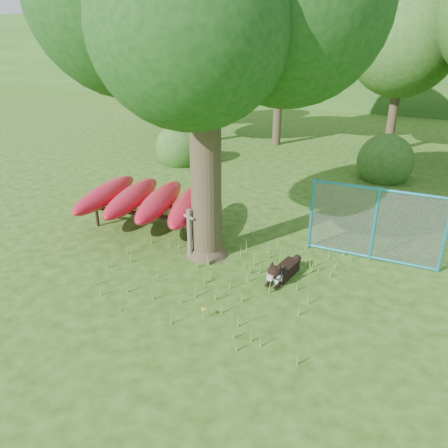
% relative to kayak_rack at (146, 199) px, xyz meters
% --- Properties ---
extents(ground, '(80.00, 80.00, 0.00)m').
position_rel_kayak_rack_xyz_m(ground, '(2.46, -2.14, -0.75)').
color(ground, '#244C0F').
rests_on(ground, ground).
extents(wooden_post, '(0.30, 0.15, 1.11)m').
position_rel_kayak_rack_xyz_m(wooden_post, '(1.78, -0.84, -0.17)').
color(wooden_post, '#625B4A').
rests_on(wooden_post, ground).
extents(kayak_rack, '(3.65, 3.25, 0.98)m').
position_rel_kayak_rack_xyz_m(kayak_rack, '(0.00, 0.00, 0.00)').
color(kayak_rack, black).
rests_on(kayak_rack, ground).
extents(husky_dog, '(0.38, 1.16, 0.52)m').
position_rel_kayak_rack_xyz_m(husky_dog, '(3.86, -0.79, -0.57)').
color(husky_dog, black).
rests_on(husky_dog, ground).
extents(fence_section, '(2.74, 0.20, 2.67)m').
position_rel_kayak_rack_xyz_m(fence_section, '(5.21, 0.92, 0.05)').
color(fence_section, teal).
rests_on(fence_section, ground).
extents(wildflower_clump, '(0.09, 0.09, 0.20)m').
position_rel_kayak_rack_xyz_m(wildflower_clump, '(3.16, -2.60, -0.59)').
color(wildflower_clump, '#5F9A32').
rests_on(wildflower_clump, ground).
extents(bg_tree_a, '(4.40, 4.40, 6.70)m').
position_rel_kayak_rack_xyz_m(bg_tree_a, '(-4.04, 7.86, 3.73)').
color(bg_tree_a, '#3B3020').
rests_on(bg_tree_a, ground).
extents(bg_tree_b, '(5.20, 5.20, 8.22)m').
position_rel_kayak_rack_xyz_m(bg_tree_b, '(-0.54, 9.86, 4.86)').
color(bg_tree_b, '#3B3020').
rests_on(bg_tree_b, ground).
extents(bg_tree_c, '(4.00, 4.00, 6.12)m').
position_rel_kayak_rack_xyz_m(bg_tree_c, '(3.96, 10.86, 3.36)').
color(bg_tree_c, '#3B3020').
rests_on(bg_tree_c, ground).
extents(bg_tree_f, '(3.60, 3.60, 5.55)m').
position_rel_kayak_rack_xyz_m(bg_tree_f, '(-6.54, 10.86, 2.98)').
color(bg_tree_f, '#3B3020').
rests_on(bg_tree_f, ground).
extents(shrub_left, '(1.80, 1.80, 1.80)m').
position_rel_kayak_rack_xyz_m(shrub_left, '(-2.54, 5.36, -0.75)').
color(shrub_left, '#28581C').
rests_on(shrub_left, ground).
extents(shrub_mid, '(1.80, 1.80, 1.80)m').
position_rel_kayak_rack_xyz_m(shrub_mid, '(4.46, 6.86, -0.75)').
color(shrub_mid, '#28581C').
rests_on(shrub_mid, ground).
extents(wooded_hillside, '(80.00, 12.00, 6.00)m').
position_rel_kayak_rack_xyz_m(wooded_hillside, '(2.46, 25.86, 2.25)').
color(wooded_hillside, '#28581C').
rests_on(wooded_hillside, ground).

